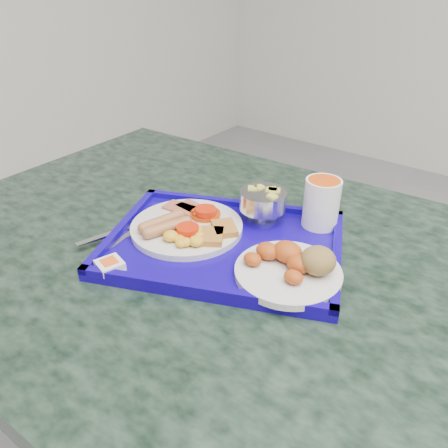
% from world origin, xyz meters
% --- Properties ---
extents(table, '(1.38, 0.96, 0.84)m').
position_xyz_m(table, '(-0.99, 0.26, 0.62)').
color(table, slate).
rests_on(table, floor).
extents(tray, '(0.52, 0.47, 0.03)m').
position_xyz_m(tray, '(-1.01, 0.27, 0.84)').
color(tray, '#12038D').
rests_on(tray, table).
extents(main_plate, '(0.22, 0.22, 0.03)m').
position_xyz_m(main_plate, '(-1.09, 0.25, 0.86)').
color(main_plate, silver).
rests_on(main_plate, tray).
extents(bread_plate, '(0.18, 0.18, 0.06)m').
position_xyz_m(bread_plate, '(-0.86, 0.26, 0.87)').
color(bread_plate, silver).
rests_on(bread_plate, tray).
extents(fruit_bowl, '(0.10, 0.10, 0.07)m').
position_xyz_m(fruit_bowl, '(-1.00, 0.38, 0.89)').
color(fruit_bowl, silver).
rests_on(fruit_bowl, tray).
extents(juice_cup, '(0.07, 0.07, 0.10)m').
position_xyz_m(juice_cup, '(-0.90, 0.44, 0.90)').
color(juice_cup, white).
rests_on(juice_cup, tray).
extents(spoon, '(0.05, 0.18, 0.01)m').
position_xyz_m(spoon, '(-1.16, 0.24, 0.85)').
color(spoon, silver).
rests_on(spoon, tray).
extents(knife, '(0.06, 0.18, 0.00)m').
position_xyz_m(knife, '(-1.20, 0.17, 0.85)').
color(knife, silver).
rests_on(knife, tray).
extents(jam_packet, '(0.05, 0.05, 0.02)m').
position_xyz_m(jam_packet, '(-1.11, 0.08, 0.86)').
color(jam_packet, white).
rests_on(jam_packet, tray).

